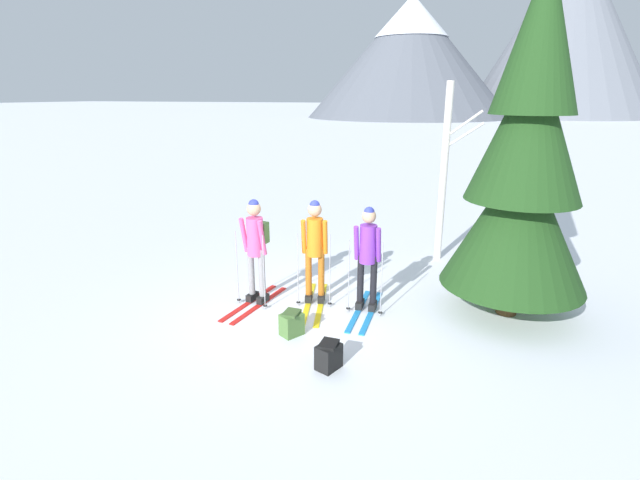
% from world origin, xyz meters
% --- Properties ---
extents(ground_plane, '(400.00, 400.00, 0.00)m').
position_xyz_m(ground_plane, '(0.00, 0.00, 0.00)').
color(ground_plane, white).
extents(skier_in_pink, '(0.61, 1.67, 1.84)m').
position_xyz_m(skier_in_pink, '(-0.98, 0.00, 1.05)').
color(skier_in_pink, red).
rests_on(skier_in_pink, ground).
extents(skier_in_orange, '(0.73, 1.78, 1.82)m').
position_xyz_m(skier_in_orange, '(-0.04, 0.35, 1.04)').
color(skier_in_orange, yellow).
rests_on(skier_in_orange, ground).
extents(skier_in_purple, '(0.61, 1.66, 1.78)m').
position_xyz_m(skier_in_purple, '(0.88, 0.35, 1.01)').
color(skier_in_purple, '#1E84D1').
rests_on(skier_in_purple, ground).
extents(pine_tree_near, '(2.24, 2.24, 5.41)m').
position_xyz_m(pine_tree_near, '(3.12, 0.97, 2.48)').
color(pine_tree_near, '#51381E').
rests_on(pine_tree_near, ground).
extents(birch_tree_tall, '(0.80, 0.23, 3.74)m').
position_xyz_m(birch_tree_tall, '(1.76, 3.37, 1.92)').
color(birch_tree_tall, silver).
rests_on(birch_tree_tall, ground).
extents(backpack_on_snow_front, '(0.37, 0.40, 0.38)m').
position_xyz_m(backpack_on_snow_front, '(0.03, -0.89, 0.19)').
color(backpack_on_snow_front, '#4C7238').
rests_on(backpack_on_snow_front, ground).
extents(backpack_on_snow_beside, '(0.34, 0.38, 0.38)m').
position_xyz_m(backpack_on_snow_beside, '(0.85, -1.57, 0.19)').
color(backpack_on_snow_beside, black).
rests_on(backpack_on_snow_beside, ground).
extents(mountain_ridge_distant, '(53.12, 41.40, 26.87)m').
position_xyz_m(mountain_ridge_distant, '(2.83, 77.22, 11.80)').
color(mountain_ridge_distant, slate).
rests_on(mountain_ridge_distant, ground).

